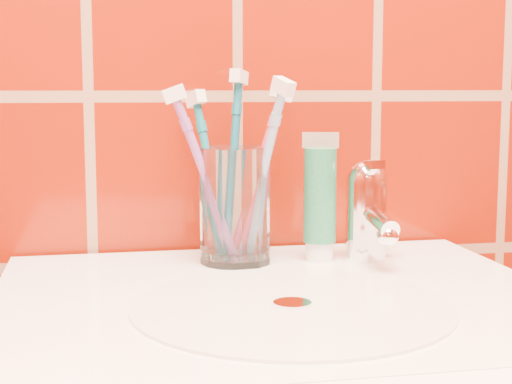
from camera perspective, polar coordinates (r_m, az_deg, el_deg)
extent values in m
cube|color=white|center=(0.81, 1.74, -12.95)|extent=(0.56, 0.46, 0.16)
cylinder|color=silver|center=(0.73, 2.66, -8.29)|extent=(0.30, 0.30, 0.00)
cylinder|color=white|center=(0.73, 2.66, -8.14)|extent=(0.04, 0.04, 0.00)
cylinder|color=white|center=(0.91, -1.50, -0.98)|extent=(0.10, 0.10, 0.13)
cylinder|color=white|center=(0.93, 4.62, -4.29)|extent=(0.03, 0.03, 0.02)
cylinder|color=#176140|center=(0.92, 4.67, -0.23)|extent=(0.04, 0.04, 0.11)
cube|color=beige|center=(0.91, 4.71, 3.78)|extent=(0.04, 0.01, 0.02)
cylinder|color=white|center=(0.93, 8.00, -2.02)|extent=(0.05, 0.05, 0.09)
sphere|color=white|center=(0.93, 8.06, 0.87)|extent=(0.05, 0.05, 0.05)
cylinder|color=white|center=(0.90, 8.81, -1.95)|extent=(0.02, 0.09, 0.03)
cube|color=white|center=(0.91, 8.32, 1.90)|extent=(0.02, 0.06, 0.01)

